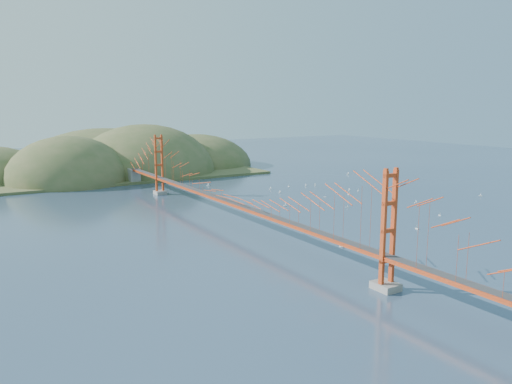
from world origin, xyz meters
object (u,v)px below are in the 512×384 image
bridge (233,178)px  sailboat_1 (325,196)px  sailboat_2 (416,202)px  sailboat_0 (417,228)px

bridge → sailboat_1: bearing=22.2°
sailboat_2 → sailboat_0: 19.95m
bridge → sailboat_1: (25.68, 10.48, -6.87)m
bridge → sailboat_0: bearing=-36.4°
bridge → sailboat_2: size_ratio=159.47×
bridge → sailboat_0: size_ratio=141.51×
sailboat_2 → sailboat_0: bearing=-138.6°
sailboat_1 → sailboat_2: bearing=-51.1°
sailboat_1 → sailboat_0: (-4.55, -26.08, 0.01)m
sailboat_2 → sailboat_1: size_ratio=0.96×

